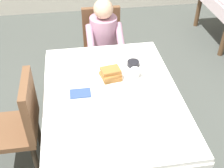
{
  "coord_description": "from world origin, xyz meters",
  "views": [
    {
      "loc": [
        -0.27,
        -1.76,
        2.25
      ],
      "look_at": [
        0.01,
        0.05,
        0.79
      ],
      "focal_mm": 45.68,
      "sensor_mm": 36.0,
      "label": 1
    }
  ],
  "objects_px": {
    "dining_table_main": "(112,101)",
    "plate_breakfast": "(111,79)",
    "syrup_pitcher": "(84,69)",
    "spoon_near_edge": "(113,104)",
    "bowl_butter": "(133,63)",
    "fork_left_of_plate": "(89,83)",
    "chair_left_side": "(21,121)",
    "chair_diner": "(103,43)",
    "knife_right_of_plate": "(133,79)",
    "cup_coffee": "(135,73)",
    "diner_person": "(104,39)",
    "breakfast_stack": "(111,74)"
  },
  "relations": [
    {
      "from": "dining_table_main",
      "to": "plate_breakfast",
      "type": "height_order",
      "value": "plate_breakfast"
    },
    {
      "from": "syrup_pitcher",
      "to": "spoon_near_edge",
      "type": "relative_size",
      "value": 0.53
    },
    {
      "from": "bowl_butter",
      "to": "fork_left_of_plate",
      "type": "height_order",
      "value": "bowl_butter"
    },
    {
      "from": "dining_table_main",
      "to": "fork_left_of_plate",
      "type": "distance_m",
      "value": 0.25
    },
    {
      "from": "chair_left_side",
      "to": "spoon_near_edge",
      "type": "relative_size",
      "value": 6.2
    },
    {
      "from": "dining_table_main",
      "to": "chair_left_side",
      "type": "distance_m",
      "value": 0.78
    },
    {
      "from": "syrup_pitcher",
      "to": "chair_diner",
      "type": "bearing_deg",
      "value": 72.27
    },
    {
      "from": "chair_left_side",
      "to": "bowl_butter",
      "type": "height_order",
      "value": "chair_left_side"
    },
    {
      "from": "syrup_pitcher",
      "to": "bowl_butter",
      "type": "bearing_deg",
      "value": 4.81
    },
    {
      "from": "spoon_near_edge",
      "to": "knife_right_of_plate",
      "type": "bearing_deg",
      "value": 36.89
    },
    {
      "from": "cup_coffee",
      "to": "spoon_near_edge",
      "type": "height_order",
      "value": "cup_coffee"
    },
    {
      "from": "dining_table_main",
      "to": "diner_person",
      "type": "relative_size",
      "value": 1.36
    },
    {
      "from": "bowl_butter",
      "to": "spoon_near_edge",
      "type": "distance_m",
      "value": 0.57
    },
    {
      "from": "chair_left_side",
      "to": "breakfast_stack",
      "type": "relative_size",
      "value": 4.88
    },
    {
      "from": "syrup_pitcher",
      "to": "breakfast_stack",
      "type": "bearing_deg",
      "value": -34.11
    },
    {
      "from": "diner_person",
      "to": "syrup_pitcher",
      "type": "distance_m",
      "value": 0.75
    },
    {
      "from": "fork_left_of_plate",
      "to": "knife_right_of_plate",
      "type": "bearing_deg",
      "value": -86.97
    },
    {
      "from": "bowl_butter",
      "to": "spoon_near_edge",
      "type": "bearing_deg",
      "value": -117.93
    },
    {
      "from": "chair_left_side",
      "to": "spoon_near_edge",
      "type": "distance_m",
      "value": 0.8
    },
    {
      "from": "breakfast_stack",
      "to": "syrup_pitcher",
      "type": "distance_m",
      "value": 0.27
    },
    {
      "from": "diner_person",
      "to": "plate_breakfast",
      "type": "bearing_deg",
      "value": 86.62
    },
    {
      "from": "cup_coffee",
      "to": "bowl_butter",
      "type": "height_order",
      "value": "cup_coffee"
    },
    {
      "from": "bowl_butter",
      "to": "chair_diner",
      "type": "bearing_deg",
      "value": 102.98
    },
    {
      "from": "diner_person",
      "to": "syrup_pitcher",
      "type": "xyz_separation_m",
      "value": [
        -0.27,
        -0.69,
        0.11
      ]
    },
    {
      "from": "chair_diner",
      "to": "breakfast_stack",
      "type": "relative_size",
      "value": 4.88
    },
    {
      "from": "syrup_pitcher",
      "to": "knife_right_of_plate",
      "type": "bearing_deg",
      "value": -22.54
    },
    {
      "from": "knife_right_of_plate",
      "to": "diner_person",
      "type": "bearing_deg",
      "value": 14.32
    },
    {
      "from": "syrup_pitcher",
      "to": "knife_right_of_plate",
      "type": "xyz_separation_m",
      "value": [
        0.41,
        -0.17,
        -0.04
      ]
    },
    {
      "from": "bowl_butter",
      "to": "syrup_pitcher",
      "type": "xyz_separation_m",
      "value": [
        -0.46,
        -0.04,
        0.02
      ]
    },
    {
      "from": "diner_person",
      "to": "fork_left_of_plate",
      "type": "relative_size",
      "value": 6.22
    },
    {
      "from": "plate_breakfast",
      "to": "cup_coffee",
      "type": "distance_m",
      "value": 0.22
    },
    {
      "from": "plate_breakfast",
      "to": "chair_left_side",
      "type": "bearing_deg",
      "value": -167.94
    },
    {
      "from": "knife_right_of_plate",
      "to": "chair_left_side",
      "type": "bearing_deg",
      "value": 103.74
    },
    {
      "from": "chair_left_side",
      "to": "cup_coffee",
      "type": "bearing_deg",
      "value": -79.58
    },
    {
      "from": "plate_breakfast",
      "to": "fork_left_of_plate",
      "type": "height_order",
      "value": "plate_breakfast"
    },
    {
      "from": "diner_person",
      "to": "syrup_pitcher",
      "type": "height_order",
      "value": "diner_person"
    },
    {
      "from": "cup_coffee",
      "to": "plate_breakfast",
      "type": "bearing_deg",
      "value": -175.65
    },
    {
      "from": "dining_table_main",
      "to": "plate_breakfast",
      "type": "distance_m",
      "value": 0.19
    },
    {
      "from": "chair_left_side",
      "to": "bowl_butter",
      "type": "xyz_separation_m",
      "value": [
        1.02,
        0.36,
        0.23
      ]
    },
    {
      "from": "fork_left_of_plate",
      "to": "diner_person",
      "type": "bearing_deg",
      "value": -12.45
    },
    {
      "from": "chair_left_side",
      "to": "plate_breakfast",
      "type": "bearing_deg",
      "value": -77.94
    },
    {
      "from": "plate_breakfast",
      "to": "spoon_near_edge",
      "type": "distance_m",
      "value": 0.31
    },
    {
      "from": "diner_person",
      "to": "spoon_near_edge",
      "type": "xyz_separation_m",
      "value": [
        -0.08,
        -1.15,
        0.07
      ]
    },
    {
      "from": "chair_diner",
      "to": "fork_left_of_plate",
      "type": "bearing_deg",
      "value": 76.78
    },
    {
      "from": "diner_person",
      "to": "cup_coffee",
      "type": "distance_m",
      "value": 0.85
    },
    {
      "from": "chair_diner",
      "to": "syrup_pitcher",
      "type": "relative_size",
      "value": 11.62
    },
    {
      "from": "diner_person",
      "to": "chair_left_side",
      "type": "relative_size",
      "value": 1.2
    },
    {
      "from": "fork_left_of_plate",
      "to": "chair_left_side",
      "type": "bearing_deg",
      "value": 106.97
    },
    {
      "from": "breakfast_stack",
      "to": "knife_right_of_plate",
      "type": "relative_size",
      "value": 0.95
    },
    {
      "from": "chair_diner",
      "to": "knife_right_of_plate",
      "type": "relative_size",
      "value": 4.65
    }
  ]
}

